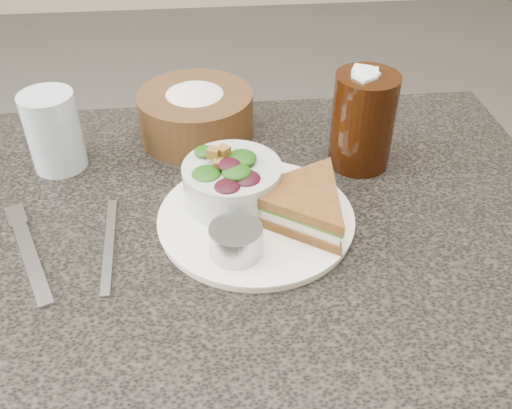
{
  "coord_description": "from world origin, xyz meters",
  "views": [
    {
      "loc": [
        0.01,
        -0.56,
        1.24
      ],
      "look_at": [
        0.07,
        0.02,
        0.78
      ],
      "focal_mm": 40.0,
      "sensor_mm": 36.0,
      "label": 1
    }
  ],
  "objects_px": {
    "dinner_plate": "(256,219)",
    "bread_basket": "(196,108)",
    "salad_bowl": "(232,177)",
    "dressing_ramekin": "(236,241)",
    "dining_table": "(219,398)",
    "sandwich": "(302,205)",
    "water_glass": "(54,131)",
    "cola_glass": "(363,117)"
  },
  "relations": [
    {
      "from": "cola_glass",
      "to": "water_glass",
      "type": "height_order",
      "value": "cola_glass"
    },
    {
      "from": "sandwich",
      "to": "dressing_ramekin",
      "type": "xyz_separation_m",
      "value": [
        -0.09,
        -0.06,
        -0.0
      ]
    },
    {
      "from": "dining_table",
      "to": "salad_bowl",
      "type": "height_order",
      "value": "salad_bowl"
    },
    {
      "from": "dining_table",
      "to": "salad_bowl",
      "type": "distance_m",
      "value": 0.43
    },
    {
      "from": "salad_bowl",
      "to": "water_glass",
      "type": "distance_m",
      "value": 0.28
    },
    {
      "from": "dinner_plate",
      "to": "bread_basket",
      "type": "xyz_separation_m",
      "value": [
        -0.07,
        0.23,
        0.05
      ]
    },
    {
      "from": "dining_table",
      "to": "dressing_ramekin",
      "type": "bearing_deg",
      "value": -56.88
    },
    {
      "from": "salad_bowl",
      "to": "water_glass",
      "type": "relative_size",
      "value": 1.12
    },
    {
      "from": "sandwich",
      "to": "water_glass",
      "type": "distance_m",
      "value": 0.38
    },
    {
      "from": "dinner_plate",
      "to": "dressing_ramekin",
      "type": "height_order",
      "value": "dressing_ramekin"
    },
    {
      "from": "dining_table",
      "to": "sandwich",
      "type": "bearing_deg",
      "value": 1.96
    },
    {
      "from": "bread_basket",
      "to": "sandwich",
      "type": "bearing_deg",
      "value": -61.2
    },
    {
      "from": "dinner_plate",
      "to": "bread_basket",
      "type": "relative_size",
      "value": 1.41
    },
    {
      "from": "dressing_ramekin",
      "to": "cola_glass",
      "type": "distance_m",
      "value": 0.28
    },
    {
      "from": "dinner_plate",
      "to": "cola_glass",
      "type": "height_order",
      "value": "cola_glass"
    },
    {
      "from": "dining_table",
      "to": "dressing_ramekin",
      "type": "distance_m",
      "value": 0.41
    },
    {
      "from": "salad_bowl",
      "to": "sandwich",
      "type": "bearing_deg",
      "value": -29.34
    },
    {
      "from": "dining_table",
      "to": "dinner_plate",
      "type": "xyz_separation_m",
      "value": [
        0.07,
        0.02,
        0.38
      ]
    },
    {
      "from": "dressing_ramekin",
      "to": "dining_table",
      "type": "bearing_deg",
      "value": 123.12
    },
    {
      "from": "dining_table",
      "to": "water_glass",
      "type": "relative_size",
      "value": 8.47
    },
    {
      "from": "dressing_ramekin",
      "to": "sandwich",
      "type": "bearing_deg",
      "value": 32.24
    },
    {
      "from": "dining_table",
      "to": "cola_glass",
      "type": "bearing_deg",
      "value": 31.34
    },
    {
      "from": "sandwich",
      "to": "dressing_ramekin",
      "type": "bearing_deg",
      "value": -112.78
    },
    {
      "from": "dinner_plate",
      "to": "bread_basket",
      "type": "bearing_deg",
      "value": 107.73
    },
    {
      "from": "dinner_plate",
      "to": "water_glass",
      "type": "bearing_deg",
      "value": 149.65
    },
    {
      "from": "sandwich",
      "to": "dining_table",
      "type": "bearing_deg",
      "value": -143.06
    },
    {
      "from": "bread_basket",
      "to": "salad_bowl",
      "type": "bearing_deg",
      "value": -76.76
    },
    {
      "from": "dinner_plate",
      "to": "sandwich",
      "type": "distance_m",
      "value": 0.07
    },
    {
      "from": "dining_table",
      "to": "water_glass",
      "type": "bearing_deg",
      "value": 140.1
    },
    {
      "from": "dinner_plate",
      "to": "salad_bowl",
      "type": "relative_size",
      "value": 1.94
    },
    {
      "from": "dining_table",
      "to": "salad_bowl",
      "type": "relative_size",
      "value": 7.57
    },
    {
      "from": "sandwich",
      "to": "dinner_plate",
      "type": "bearing_deg",
      "value": -155.88
    },
    {
      "from": "dining_table",
      "to": "sandwich",
      "type": "xyz_separation_m",
      "value": [
        0.12,
        0.0,
        0.41
      ]
    },
    {
      "from": "dinner_plate",
      "to": "water_glass",
      "type": "xyz_separation_m",
      "value": [
        -0.28,
        0.16,
        0.05
      ]
    },
    {
      "from": "dressing_ramekin",
      "to": "bread_basket",
      "type": "height_order",
      "value": "bread_basket"
    },
    {
      "from": "dining_table",
      "to": "bread_basket",
      "type": "relative_size",
      "value": 5.52
    },
    {
      "from": "dinner_plate",
      "to": "water_glass",
      "type": "relative_size",
      "value": 2.17
    },
    {
      "from": "dressing_ramekin",
      "to": "water_glass",
      "type": "distance_m",
      "value": 0.34
    },
    {
      "from": "dining_table",
      "to": "sandwich",
      "type": "relative_size",
      "value": 5.79
    },
    {
      "from": "sandwich",
      "to": "bread_basket",
      "type": "height_order",
      "value": "bread_basket"
    },
    {
      "from": "dining_table",
      "to": "salad_bowl",
      "type": "bearing_deg",
      "value": 55.06
    },
    {
      "from": "salad_bowl",
      "to": "water_glass",
      "type": "xyz_separation_m",
      "value": [
        -0.25,
        0.13,
        0.01
      ]
    }
  ]
}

